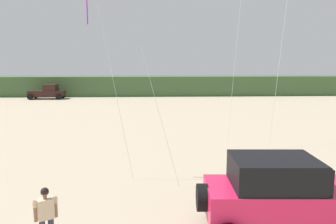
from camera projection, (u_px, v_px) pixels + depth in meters
dune_ridge at (179, 85)px, 49.64m from camera, size 90.00×6.25×2.84m
jeep at (283, 195)px, 9.07m from camera, size 4.91×2.57×2.26m
person_watching at (46, 214)px, 8.46m from camera, size 0.56×0.44×1.67m
distant_pickup at (48, 92)px, 43.59m from camera, size 4.62×2.41×1.98m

